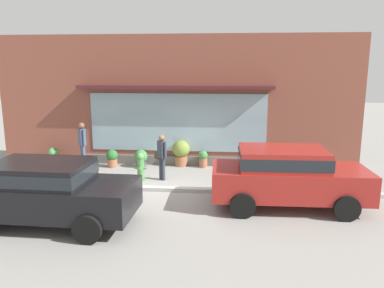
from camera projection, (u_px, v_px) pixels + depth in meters
name	position (u px, v px, depth m)	size (l,w,h in m)	color
ground_plane	(163.00, 189.00, 11.95)	(60.00, 60.00, 0.00)	gray
curb_strip	(161.00, 189.00, 11.74)	(14.00, 0.24, 0.12)	#B2B2AD
storefront	(176.00, 102.00, 14.56)	(14.00, 0.81, 4.98)	brown
fire_hydrant	(141.00, 166.00, 12.75)	(0.41, 0.37, 0.95)	#4C8C47
pedestrian_with_handbag	(162.00, 154.00, 12.74)	(0.49, 0.48, 1.55)	#333847
pedestrian_passerby	(82.00, 141.00, 14.32)	(0.35, 0.38, 1.72)	#475675
parked_car_red	(287.00, 174.00, 10.23)	(4.19, 1.98, 1.65)	maroon
parked_car_black	(46.00, 189.00, 9.12)	(4.20, 2.07, 1.56)	black
potted_plant_corner_tall	(112.00, 158.00, 14.45)	(0.44, 0.44, 0.68)	#9E6042
potted_plant_doorstep	(181.00, 152.00, 14.60)	(0.67, 0.67, 1.00)	#9E6042
potted_plant_near_hydrant	(141.00, 158.00, 14.44)	(0.50, 0.50, 0.67)	#4C4C51
potted_plant_window_center	(203.00, 159.00, 14.43)	(0.34, 0.34, 0.64)	#9E6042
potted_plant_window_right	(53.00, 156.00, 14.86)	(0.43, 0.43, 0.67)	#B7B2A3
potted_plant_window_left	(288.00, 164.00, 13.94)	(0.34, 0.34, 0.50)	#9E6042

